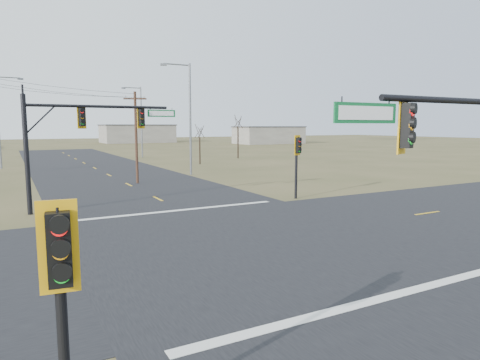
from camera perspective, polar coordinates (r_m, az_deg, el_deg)
name	(u,v)px	position (r m, az deg, el deg)	size (l,w,h in m)	color
ground	(243,240)	(18.82, 0.37, -8.04)	(320.00, 320.00, 0.00)	brown
road_ew	(243,240)	(18.82, 0.37, -8.01)	(160.00, 14.00, 0.02)	black
road_ns	(243,240)	(18.82, 0.37, -8.01)	(14.00, 160.00, 0.02)	black
stop_bar_near	(370,301)	(13.10, 16.99, -15.21)	(12.00, 0.40, 0.01)	silver
stop_bar_far	(181,210)	(25.47, -7.81, -3.98)	(12.00, 0.40, 0.01)	silver
mast_arm_far	(84,128)	(26.71, -20.11, 6.57)	(8.83, 0.58, 6.69)	black
pedestal_signal_ne	(298,152)	(29.14, 7.70, 3.70)	(0.64, 0.55, 4.36)	black
pedestal_signal_sw	(60,271)	(6.66, -22.84, -11.12)	(0.61, 0.52, 3.97)	black
utility_pole_near	(136,136)	(37.73, -13.68, 5.78)	(1.85, 0.74, 7.82)	#4A2E20
streetlight_a	(188,113)	(43.41, -6.96, 8.86)	(3.10, 0.46, 11.07)	slate
streetlight_b	(140,118)	(68.97, -13.21, 8.05)	(3.06, 0.42, 10.92)	slate
streetlight_c	(0,117)	(56.54, -29.35, 7.36)	(2.98, 0.43, 10.64)	slate
bare_tree_c	(200,131)	(55.46, -5.41, 6.51)	(2.73, 2.73, 5.44)	black
bare_tree_d	(238,122)	(65.39, -0.27, 7.80)	(3.02, 3.02, 6.93)	black
warehouse_mid	(137,134)	(130.37, -13.53, 5.98)	(20.00, 12.00, 5.00)	#9E988C
warehouse_right	(269,135)	(119.39, 3.84, 5.95)	(18.00, 10.00, 4.50)	#9E988C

